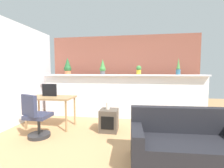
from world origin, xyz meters
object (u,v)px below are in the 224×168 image
(potted_plant_1, at_px, (103,67))
(couch, at_px, (185,146))
(potted_plant_0, at_px, (68,67))
(potted_plant_2, at_px, (139,70))
(desk, at_px, (51,100))
(office_chair, at_px, (36,119))
(side_cube_shelf, at_px, (109,120))
(tv_monitor, at_px, (49,90))
(vase_on_shelf, at_px, (108,106))
(potted_plant_3, at_px, (178,68))

(potted_plant_1, relative_size, couch, 0.27)
(potted_plant_0, relative_size, potted_plant_2, 2.00)
(desk, bearing_deg, couch, -22.90)
(desk, height_order, office_chair, office_chair)
(desk, bearing_deg, potted_plant_0, 89.08)
(office_chair, relative_size, side_cube_shelf, 1.82)
(potted_plant_1, bearing_deg, desk, -138.38)
(tv_monitor, xyz_separation_m, vase_on_shelf, (1.49, -0.09, -0.32))
(potted_plant_0, height_order, couch, potted_plant_0)
(desk, bearing_deg, potted_plant_2, 24.20)
(potted_plant_2, xyz_separation_m, couch, (0.66, -2.12, -1.13))
(potted_plant_2, relative_size, desk, 0.23)
(potted_plant_0, relative_size, potted_plant_1, 1.14)
(desk, bearing_deg, office_chair, -85.93)
(potted_plant_0, bearing_deg, desk, -90.92)
(potted_plant_2, distance_m, desk, 2.43)
(couch, bearing_deg, potted_plant_2, 107.20)
(potted_plant_0, xyz_separation_m, tv_monitor, (-0.09, -0.86, -0.61))
(tv_monitor, distance_m, side_cube_shelf, 1.66)
(potted_plant_1, bearing_deg, office_chair, -122.66)
(side_cube_shelf, bearing_deg, desk, 178.13)
(potted_plant_0, height_order, potted_plant_1, potted_plant_0)
(potted_plant_1, distance_m, tv_monitor, 1.57)
(potted_plant_0, xyz_separation_m, side_cube_shelf, (1.43, -0.99, -1.26))
(side_cube_shelf, bearing_deg, potted_plant_3, 30.83)
(potted_plant_2, relative_size, potted_plant_3, 0.56)
(tv_monitor, bearing_deg, potted_plant_0, 83.74)
(office_chair, bearing_deg, potted_plant_2, 37.82)
(tv_monitor, bearing_deg, potted_plant_3, 15.50)
(potted_plant_0, xyz_separation_m, couch, (2.75, -2.11, -1.23))
(potted_plant_2, distance_m, office_chair, 2.81)
(desk, height_order, side_cube_shelf, desk)
(potted_plant_2, distance_m, couch, 2.49)
(tv_monitor, relative_size, vase_on_shelf, 2.30)
(potted_plant_2, height_order, vase_on_shelf, potted_plant_2)
(potted_plant_2, bearing_deg, couch, -72.80)
(potted_plant_1, xyz_separation_m, tv_monitor, (-1.16, -0.88, -0.58))
(potted_plant_1, bearing_deg, potted_plant_2, -0.66)
(desk, height_order, couch, couch)
(potted_plant_2, distance_m, vase_on_shelf, 1.45)
(office_chair, xyz_separation_m, couch, (2.72, -0.52, -0.11))
(potted_plant_2, height_order, side_cube_shelf, potted_plant_2)
(potted_plant_3, height_order, couch, potted_plant_3)
(tv_monitor, bearing_deg, desk, -45.14)
(potted_plant_0, height_order, potted_plant_3, potted_plant_0)
(office_chair, distance_m, side_cube_shelf, 1.53)
(potted_plant_3, bearing_deg, office_chair, -152.35)
(potted_plant_1, height_order, potted_plant_3, potted_plant_3)
(tv_monitor, xyz_separation_m, office_chair, (0.13, -0.73, -0.51))
(potted_plant_1, relative_size, desk, 0.40)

